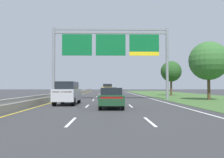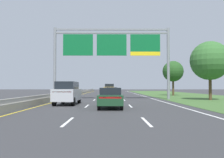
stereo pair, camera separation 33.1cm
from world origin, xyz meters
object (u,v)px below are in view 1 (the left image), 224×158
overhead_sign_gantry (111,48)px  car_silver_left_lane_suv (67,93)px  roadside_tree_mid (208,61)px  roadside_tree_far (171,71)px  car_darkgreen_centre_lane_sedan (111,97)px  car_grey_centre_lane_sedan (110,93)px  pickup_truck_gold (108,90)px

overhead_sign_gantry → car_silver_left_lane_suv: 10.89m
roadside_tree_mid → roadside_tree_far: size_ratio=1.13×
car_darkgreen_centre_lane_sedan → roadside_tree_mid: (12.22, 10.59, 4.02)m
overhead_sign_gantry → car_grey_centre_lane_sedan: bearing=92.7°
car_grey_centre_lane_sedan → roadside_tree_mid: bearing=-104.9°
pickup_truck_gold → car_silver_left_lane_suv: 24.21m
pickup_truck_gold → car_darkgreen_centre_lane_sedan: bearing=-178.0°
car_darkgreen_centre_lane_sedan → car_grey_centre_lane_sedan: bearing=0.1°
car_darkgreen_centre_lane_sedan → car_grey_centre_lane_sedan: size_ratio=0.99×
car_silver_left_lane_suv → car_darkgreen_centre_lane_sedan: bearing=-131.2°
car_darkgreen_centre_lane_sedan → car_silver_left_lane_suv: (-3.98, 3.68, 0.28)m
roadside_tree_far → overhead_sign_gantry: bearing=-130.9°
car_grey_centre_lane_sedan → roadside_tree_far: size_ratio=0.69×
roadside_tree_far → roadside_tree_mid: bearing=-87.6°
pickup_truck_gold → roadside_tree_far: roadside_tree_far is taller
car_darkgreen_centre_lane_sedan → car_silver_left_lane_suv: bearing=47.7°
car_grey_centre_lane_sedan → roadside_tree_far: bearing=-45.7°
car_silver_left_lane_suv → roadside_tree_far: bearing=-34.2°
pickup_truck_gold → car_silver_left_lane_suv: (-3.75, -23.92, 0.02)m
car_grey_centre_lane_sedan → roadside_tree_mid: size_ratio=0.62×
car_silver_left_lane_suv → car_grey_centre_lane_sedan: bearing=-21.1°
overhead_sign_gantry → pickup_truck_gold: size_ratio=2.76×
pickup_truck_gold → roadside_tree_mid: size_ratio=0.75×
car_darkgreen_centre_lane_sedan → car_silver_left_lane_suv: car_silver_left_lane_suv is taller
car_darkgreen_centre_lane_sedan → roadside_tree_far: roadside_tree_far is taller
pickup_truck_gold → roadside_tree_mid: (12.45, -17.01, 3.76)m
overhead_sign_gantry → roadside_tree_mid: overhead_sign_gantry is taller
car_darkgreen_centre_lane_sedan → roadside_tree_mid: bearing=-48.6°
car_grey_centre_lane_sedan → overhead_sign_gantry: bearing=-178.9°
overhead_sign_gantry → car_silver_left_lane_suv: overhead_sign_gantry is taller
pickup_truck_gold → car_darkgreen_centre_lane_sedan: size_ratio=1.23×
car_darkgreen_centre_lane_sedan → car_grey_centre_lane_sedan: 13.45m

